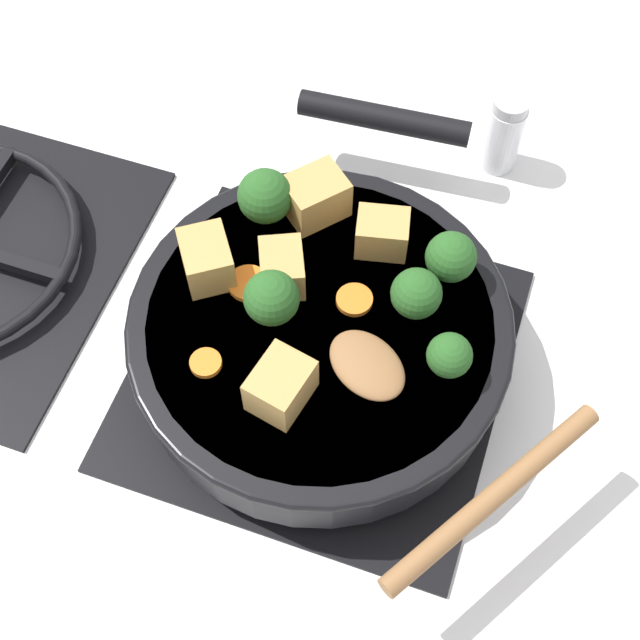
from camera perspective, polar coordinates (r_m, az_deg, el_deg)
ground_plane at (r=0.78m, az=-0.00°, el=-3.07°), size 2.40×2.40×0.00m
front_burner_grate at (r=0.76m, az=-0.00°, el=-2.66°), size 0.31×0.31×0.03m
skillet_pan at (r=0.73m, az=0.04°, el=-0.83°), size 0.40×0.31×0.06m
wooden_spoon at (r=0.66m, az=7.14°, el=-7.14°), size 0.20×0.22×0.02m
tofu_cube_center_large at (r=0.75m, az=-0.29°, el=7.90°), size 0.06×0.06×0.04m
tofu_cube_near_handle at (r=0.71m, az=-2.45°, el=3.32°), size 0.05×0.05×0.03m
tofu_cube_east_chunk at (r=0.72m, az=-7.27°, el=3.87°), size 0.06×0.06×0.04m
tofu_cube_west_chunk at (r=0.73m, az=4.00°, el=5.56°), size 0.04×0.05×0.03m
tofu_cube_back_piece at (r=0.66m, az=-2.53°, el=-4.23°), size 0.05×0.05×0.04m
broccoli_floret_near_spoon at (r=0.69m, az=6.18°, el=1.67°), size 0.04×0.04×0.05m
broccoli_floret_center_top at (r=0.68m, az=-3.12°, el=1.40°), size 0.04×0.04×0.05m
broccoli_floret_east_rim at (r=0.67m, az=8.28°, el=-2.28°), size 0.03×0.03×0.04m
broccoli_floret_west_rim at (r=0.74m, az=-3.53°, el=7.90°), size 0.05×0.05×0.05m
broccoli_floret_north_edge at (r=0.71m, az=8.38°, el=3.99°), size 0.04×0.04×0.05m
carrot_slice_orange_thin at (r=0.69m, az=-7.32°, el=-2.74°), size 0.02×0.02×0.01m
carrot_slice_near_center at (r=0.71m, az=2.22°, el=1.30°), size 0.03×0.03×0.01m
carrot_slice_edge_slice at (r=0.72m, az=-4.61°, el=2.36°), size 0.03×0.03×0.01m
salt_shaker at (r=0.89m, az=11.68°, el=11.63°), size 0.04×0.04×0.09m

